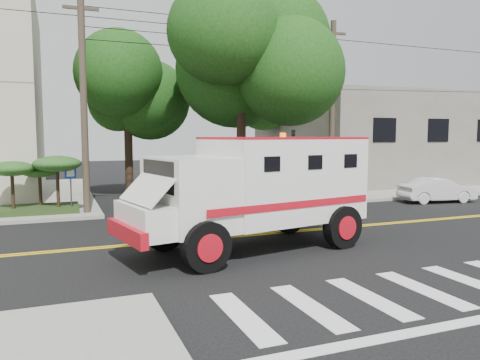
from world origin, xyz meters
name	(u,v)px	position (x,y,z in m)	size (l,w,h in m)	color
ground	(270,233)	(0.00, 0.00, 0.00)	(100.00, 100.00, 0.00)	black
sidewalk_ne	(361,181)	(13.50, 13.50, 0.07)	(17.00, 17.00, 0.15)	gray
building_right	(375,138)	(15.00, 14.00, 3.15)	(14.00, 12.00, 6.00)	#676559
utility_pole_left	(84,107)	(-5.60, 6.00, 4.50)	(0.28, 0.28, 9.00)	#382D23
utility_pole_right	(332,112)	(6.30, 6.20, 4.50)	(0.28, 0.28, 9.00)	#382D23
tree_main	(252,52)	(1.94, 6.21, 7.20)	(6.08, 5.70, 9.85)	black
tree_left	(134,91)	(-2.68, 11.79, 5.73)	(4.48, 4.20, 7.70)	black
tree_right	(289,96)	(8.84, 15.77, 6.09)	(4.80, 4.50, 8.20)	black
traffic_signal	(293,159)	(3.80, 5.60, 2.23)	(0.15, 0.18, 3.60)	#3F3F42
accessibility_sign	(71,183)	(-6.20, 6.17, 1.37)	(0.45, 0.10, 2.02)	#3F3F42
palm_planter	(38,177)	(-7.44, 6.62, 1.65)	(3.52, 2.63, 2.36)	#1E3314
armored_truck	(257,186)	(-1.28, -1.80, 1.87)	(7.59, 4.03, 3.29)	silver
parked_sedan	(437,190)	(10.98, 3.80, 0.62)	(1.31, 3.77, 1.24)	silver
pedestrian_a	(362,179)	(8.27, 6.24, 1.04)	(0.65, 0.42, 1.77)	gray
pedestrian_b	(320,175)	(7.49, 9.21, 1.07)	(0.89, 0.69, 1.83)	gray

